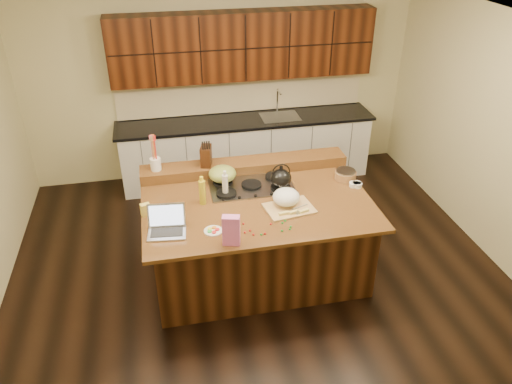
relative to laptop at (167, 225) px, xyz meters
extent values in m
cube|color=black|center=(0.96, 0.35, -0.99)|extent=(5.50, 5.00, 0.01)
cube|color=silver|center=(0.96, 0.35, 1.72)|extent=(5.50, 5.00, 0.01)
cube|color=#C5BD8A|center=(0.96, 2.86, 0.36)|extent=(5.50, 0.01, 2.70)
cube|color=#C5BD8A|center=(0.96, -2.15, 0.36)|extent=(5.50, 0.01, 2.70)
cube|color=#C5BD8A|center=(3.71, 0.35, 0.36)|extent=(0.01, 5.00, 2.70)
cube|color=black|center=(0.96, 0.35, -0.55)|extent=(2.22, 1.42, 0.88)
cube|color=black|center=(0.96, 0.35, -0.09)|extent=(2.40, 1.60, 0.04)
cube|color=black|center=(0.96, 1.05, -0.01)|extent=(2.40, 0.30, 0.12)
cube|color=gray|center=(0.96, 0.65, -0.06)|extent=(0.92, 0.52, 0.02)
cylinder|color=black|center=(0.66, 0.78, -0.04)|extent=(0.22, 0.22, 0.03)
cylinder|color=black|center=(1.26, 0.78, -0.04)|extent=(0.22, 0.22, 0.03)
cylinder|color=black|center=(0.66, 0.52, -0.04)|extent=(0.22, 0.22, 0.03)
cylinder|color=black|center=(1.26, 0.52, -0.04)|extent=(0.22, 0.22, 0.03)
cylinder|color=black|center=(0.96, 0.65, -0.04)|extent=(0.22, 0.22, 0.03)
cube|color=silver|center=(1.26, 2.52, -0.54)|extent=(3.60, 0.62, 0.90)
cube|color=black|center=(1.26, 2.52, -0.07)|extent=(3.70, 0.66, 0.04)
cube|color=gray|center=(1.76, 2.52, -0.05)|extent=(0.55, 0.42, 0.01)
cylinder|color=gray|center=(1.76, 2.70, 0.13)|extent=(0.02, 0.02, 0.36)
cube|color=black|center=(1.26, 2.67, 0.96)|extent=(3.60, 0.34, 0.90)
cube|color=#C5BD8A|center=(1.26, 2.83, 0.21)|extent=(3.60, 0.03, 0.50)
ellipsoid|color=black|center=(1.26, 0.52, 0.08)|extent=(0.26, 0.26, 0.20)
ellipsoid|color=olive|center=(0.66, 0.78, 0.06)|extent=(0.40, 0.40, 0.17)
cube|color=#B7B7BC|center=(-0.01, -0.06, -0.06)|extent=(0.38, 0.28, 0.02)
cube|color=black|center=(-0.01, -0.06, -0.05)|extent=(0.32, 0.18, 0.00)
cube|color=#B7B7BC|center=(0.01, 0.07, 0.07)|extent=(0.36, 0.11, 0.23)
cube|color=silver|center=(0.01, 0.06, 0.07)|extent=(0.33, 0.09, 0.20)
cylinder|color=gold|center=(0.39, 0.42, 0.07)|extent=(0.09, 0.09, 0.27)
cylinder|color=silver|center=(0.65, 0.53, 0.06)|extent=(0.08, 0.08, 0.25)
cube|color=tan|center=(1.25, 0.12, -0.06)|extent=(0.53, 0.42, 0.02)
ellipsoid|color=white|center=(1.23, 0.19, 0.04)|extent=(0.28, 0.28, 0.17)
cube|color=#EDD872|center=(1.16, 0.01, -0.03)|extent=(0.11, 0.03, 0.03)
cube|color=#EDD872|center=(1.27, 0.01, -0.03)|extent=(0.11, 0.03, 0.03)
cube|color=#EDD872|center=(1.37, 0.01, -0.03)|extent=(0.11, 0.03, 0.03)
cylinder|color=gray|center=(1.35, 0.11, -0.04)|extent=(0.18, 0.08, 0.01)
cylinder|color=white|center=(2.11, 0.42, -0.04)|extent=(0.10, 0.10, 0.04)
cylinder|color=white|center=(2.07, 0.44, -0.04)|extent=(0.13, 0.13, 0.04)
cylinder|color=white|center=(2.11, 0.44, -0.04)|extent=(0.12, 0.12, 0.04)
cylinder|color=#996B3F|center=(2.04, 0.61, -0.02)|extent=(0.25, 0.25, 0.09)
cone|color=silver|center=(1.30, 0.00, -0.03)|extent=(0.08, 0.08, 0.07)
cube|color=pink|center=(0.57, -0.33, 0.08)|extent=(0.18, 0.12, 0.30)
cylinder|color=white|center=(0.43, -0.10, -0.06)|extent=(0.21, 0.21, 0.01)
cube|color=#D7BF4C|center=(-0.19, 0.32, 0.00)|extent=(0.11, 0.09, 0.13)
cylinder|color=white|center=(-0.05, 1.05, 0.12)|extent=(0.16, 0.16, 0.14)
cube|color=black|center=(0.51, 1.05, 0.17)|extent=(0.16, 0.21, 0.23)
ellipsoid|color=red|center=(0.74, -0.05, -0.06)|extent=(0.02, 0.02, 0.02)
ellipsoid|color=#198C26|center=(1.16, -0.23, -0.06)|extent=(0.02, 0.02, 0.02)
ellipsoid|color=red|center=(0.91, -0.26, -0.06)|extent=(0.02, 0.02, 0.02)
ellipsoid|color=#198C26|center=(1.18, -0.19, -0.06)|extent=(0.02, 0.02, 0.02)
ellipsoid|color=red|center=(0.80, -0.25, -0.06)|extent=(0.02, 0.02, 0.02)
ellipsoid|color=#198C26|center=(0.87, -0.26, -0.06)|extent=(0.02, 0.02, 0.02)
ellipsoid|color=red|center=(0.78, -0.18, -0.06)|extent=(0.02, 0.02, 0.02)
ellipsoid|color=#198C26|center=(1.15, -0.08, -0.06)|extent=(0.02, 0.02, 0.02)
ellipsoid|color=red|center=(0.72, -0.20, -0.06)|extent=(0.02, 0.02, 0.02)
ellipsoid|color=#198C26|center=(1.08, -0.24, -0.06)|extent=(0.02, 0.02, 0.02)
ellipsoid|color=red|center=(1.00, -0.11, -0.06)|extent=(0.02, 0.02, 0.02)
ellipsoid|color=#198C26|center=(1.11, -0.11, -0.06)|extent=(0.02, 0.02, 0.02)
camera|label=1|loc=(0.03, -4.02, 2.70)|focal=35.00mm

